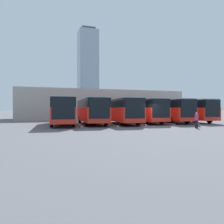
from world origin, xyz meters
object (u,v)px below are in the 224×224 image
object	(u,v)px
bus_3	(121,110)
bus_5	(62,110)
bus_2	(144,110)
bus_0	(188,110)
pedestrian	(196,120)
bus_1	(167,110)
bus_4	(91,110)

from	to	relation	value
bus_3	bus_5	world-z (taller)	same
bus_2	bus_0	bearing A→B (deg)	-176.37
bus_3	pedestrian	distance (m)	9.72
pedestrian	bus_2	bearing A→B (deg)	13.97
pedestrian	bus_1	bearing A→B (deg)	-9.79
bus_0	bus_3	world-z (taller)	same
bus_3	bus_1	bearing A→B (deg)	-170.17
bus_1	bus_2	bearing A→B (deg)	1.62
bus_0	pedestrian	world-z (taller)	bus_0
bus_2	bus_3	distance (m)	3.89
bus_3	bus_4	world-z (taller)	same
bus_2	bus_1	bearing A→B (deg)	-178.38
bus_2	bus_4	bearing A→B (deg)	5.70
bus_0	bus_4	world-z (taller)	same
bus_3	bus_2	bearing A→B (deg)	-162.23
bus_1	bus_2	xyz separation A→B (m)	(3.77, -0.11, 0.00)
bus_0	bus_2	xyz separation A→B (m)	(7.54, 0.04, 0.00)
bus_2	bus_5	distance (m)	11.33
bus_0	bus_4	bearing A→B (deg)	4.67
bus_1	pedestrian	bearing A→B (deg)	79.52
bus_0	bus_5	world-z (taller)	same
bus_1	bus_2	distance (m)	3.77
pedestrian	bus_3	bearing A→B (deg)	37.65
bus_5	bus_2	bearing A→B (deg)	-173.42
pedestrian	bus_0	bearing A→B (deg)	-29.32
bus_2	bus_5	bearing A→B (deg)	6.58
bus_5	pedestrian	xyz separation A→B (m)	(-12.90, 8.37, -0.97)
bus_4	pedestrian	distance (m)	12.65
bus_0	bus_2	bearing A→B (deg)	3.63
bus_0	bus_5	xyz separation A→B (m)	(18.86, 0.69, 0.00)
bus_1	bus_3	size ratio (longest dim) A/B	1.00
bus_4	pedestrian	world-z (taller)	bus_4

